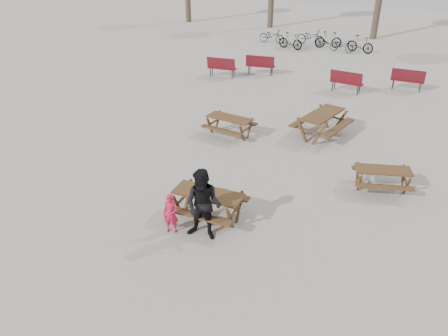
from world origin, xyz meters
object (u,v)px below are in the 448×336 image
at_px(soda_bottle, 198,193).
at_px(picnic_table_north, 230,126).
at_px(main_picnic_table, 208,199).
at_px(picnic_table_far, 322,125).
at_px(child, 171,214).
at_px(picnic_table_east, 381,179).
at_px(food_tray, 205,193).
at_px(adult, 203,205).

xyz_separation_m(soda_bottle, picnic_table_north, (-1.44, 5.30, -0.49)).
distance_m(main_picnic_table, picnic_table_far, 6.61).
height_order(child, picnic_table_east, child).
bearing_deg(picnic_table_far, food_tray, -178.88).
xyz_separation_m(main_picnic_table, food_tray, (-0.05, -0.05, 0.21)).
height_order(food_tray, picnic_table_north, food_tray).
relative_size(soda_bottle, child, 0.16).
bearing_deg(picnic_table_east, child, -153.19).
height_order(soda_bottle, adult, adult).
relative_size(soda_bottle, picnic_table_east, 0.11).
distance_m(soda_bottle, picnic_table_east, 5.45).
relative_size(food_tray, picnic_table_north, 0.11).
distance_m(picnic_table_east, picnic_table_north, 5.81).
xyz_separation_m(soda_bottle, adult, (0.42, -0.56, 0.08)).
bearing_deg(main_picnic_table, soda_bottle, -127.72).
bearing_deg(main_picnic_table, picnic_table_east, 40.34).
distance_m(adult, picnic_table_far, 7.33).
bearing_deg(adult, soda_bottle, 122.06).
xyz_separation_m(soda_bottle, child, (-0.42, -0.69, -0.31)).
height_order(food_tray, child, child).
bearing_deg(main_picnic_table, picnic_table_north, 107.51).
distance_m(food_tray, picnic_table_north, 5.38).
height_order(main_picnic_table, soda_bottle, soda_bottle).
relative_size(soda_bottle, picnic_table_north, 0.10).
distance_m(food_tray, adult, 0.79).
bearing_deg(child, picnic_table_east, 25.51).
relative_size(child, picnic_table_far, 0.53).
bearing_deg(picnic_table_east, picnic_table_north, 146.13).
relative_size(main_picnic_table, picnic_table_east, 1.15).
bearing_deg(soda_bottle, child, -120.97).
bearing_deg(picnic_table_far, soda_bottle, -179.46).
bearing_deg(child, picnic_table_far, 56.67).
height_order(child, adult, adult).
height_order(main_picnic_table, child, child).
bearing_deg(soda_bottle, main_picnic_table, 52.28).
xyz_separation_m(picnic_table_east, picnic_table_north, (-5.54, 1.74, 0.02)).
height_order(adult, picnic_table_far, adult).
distance_m(adult, picnic_table_north, 6.17).
bearing_deg(adult, picnic_table_east, 43.19).
distance_m(main_picnic_table, food_tray, 0.22).
xyz_separation_m(child, picnic_table_east, (4.52, 4.25, -0.20)).
bearing_deg(picnic_table_east, food_tray, -156.07).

